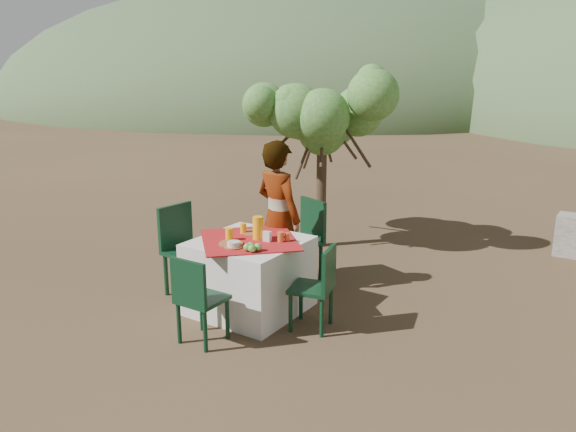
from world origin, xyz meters
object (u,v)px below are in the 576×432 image
Objects in this scene: table at (250,275)px; juice_pitcher at (258,228)px; chair_far at (305,236)px; chair_near at (197,297)px; shrub_tree at (329,124)px; chair_left at (184,245)px; chair_right at (318,284)px; person at (278,217)px.

table is 5.58× the size of juice_pitcher.
chair_far is 1.92m from chair_near.
juice_pitcher is at bearing -78.31° from shrub_tree.
chair_far is 4.09× the size of juice_pitcher.
chair_far reaches higher than chair_near.
chair_near is at bearing -67.56° from chair_far.
chair_far is (0.02, 1.06, 0.15)m from table.
chair_left is at bearing -101.61° from shrub_tree.
shrub_tree reaches higher than chair_far.
chair_far is at bearing 89.04° from table.
chair_near is 1.01× the size of chair_right.
person is at bearing 103.41° from juice_pitcher.
shrub_tree is (0.49, 2.36, 1.15)m from chair_left.
chair_far reaches higher than table.
person is at bearing -79.28° from chair_far.
juice_pitcher is (0.13, -0.56, 0.03)m from person.
chair_left is 1.70m from chair_right.
chair_far is at bearing -89.43° from chair_near.
chair_near is at bearing -86.16° from table.
table is at bearing -103.42° from chair_right.
chair_right is at bearing -0.20° from table.
shrub_tree is (-0.46, 3.20, 1.24)m from chair_near.
table is 0.82m from chair_right.
table is at bearing -83.65° from chair_left.
chair_left is (-0.94, 0.84, 0.09)m from chair_near.
chair_right reaches higher than table.
person reaches higher than chair_right.
chair_far is 1.16× the size of chair_right.
person reaches higher than juice_pitcher.
chair_left is at bearing -178.83° from table.
chair_right is at bearing -4.69° from juice_pitcher.
chair_left is at bearing -108.81° from chair_far.
person reaches higher than chair_near.
chair_right is 1.14m from person.
chair_near is at bearing -126.43° from chair_left.
chair_far is 1.41m from chair_left.
person is (-0.12, 1.48, 0.39)m from chair_near.
chair_right is 0.86m from juice_pitcher.
shrub_tree is (-0.34, 1.72, 0.85)m from person.
chair_far is 0.54m from person.
chair_near is (0.04, -1.91, -0.07)m from chair_far.
chair_near is 1.27m from chair_left.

